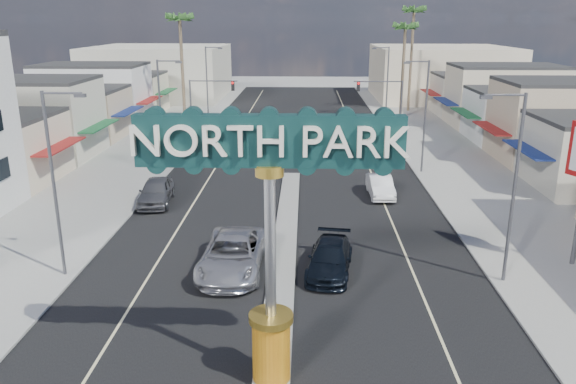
# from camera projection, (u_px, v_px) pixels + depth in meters

# --- Properties ---
(ground) EXTENTS (160.00, 160.00, 0.00)m
(ground) POSITION_uv_depth(u_px,v_px,m) (292.00, 172.00, 46.23)
(ground) COLOR gray
(ground) RESTS_ON ground
(road) EXTENTS (20.00, 120.00, 0.01)m
(road) POSITION_uv_depth(u_px,v_px,m) (292.00, 172.00, 46.23)
(road) COLOR black
(road) RESTS_ON ground
(median_island) EXTENTS (1.30, 30.00, 0.16)m
(median_island) POSITION_uv_depth(u_px,v_px,m) (285.00, 246.00, 30.93)
(median_island) COLOR gray
(median_island) RESTS_ON ground
(sidewalk_left) EXTENTS (8.00, 120.00, 0.12)m
(sidewalk_left) POSITION_uv_depth(u_px,v_px,m) (124.00, 170.00, 46.64)
(sidewalk_left) COLOR gray
(sidewalk_left) RESTS_ON ground
(sidewalk_right) EXTENTS (8.00, 120.00, 0.12)m
(sidewalk_right) POSITION_uv_depth(u_px,v_px,m) (463.00, 172.00, 45.79)
(sidewalk_right) COLOR gray
(sidewalk_right) RESTS_ON ground
(storefront_row_left) EXTENTS (12.00, 42.00, 6.00)m
(storefront_row_left) POSITION_uv_depth(u_px,v_px,m) (65.00, 110.00, 58.49)
(storefront_row_left) COLOR beige
(storefront_row_left) RESTS_ON ground
(storefront_row_right) EXTENTS (12.00, 42.00, 6.00)m
(storefront_row_right) POSITION_uv_depth(u_px,v_px,m) (531.00, 112.00, 57.03)
(storefront_row_right) COLOR #B7B29E
(storefront_row_right) RESTS_ON ground
(backdrop_far_left) EXTENTS (20.00, 20.00, 8.00)m
(backdrop_far_left) POSITION_uv_depth(u_px,v_px,m) (160.00, 72.00, 88.70)
(backdrop_far_left) COLOR #B7B29E
(backdrop_far_left) RESTS_ON ground
(backdrop_far_right) EXTENTS (20.00, 20.00, 8.00)m
(backdrop_far_right) POSITION_uv_depth(u_px,v_px,m) (440.00, 73.00, 87.36)
(backdrop_far_right) COLOR beige
(backdrop_far_right) RESTS_ON ground
(gateway_sign) EXTENTS (8.20, 1.50, 9.15)m
(gateway_sign) POSITION_uv_depth(u_px,v_px,m) (270.00, 221.00, 17.73)
(gateway_sign) COLOR #B4580D
(gateway_sign) RESTS_ON median_island
(traffic_signal_left) EXTENTS (5.09, 0.45, 6.00)m
(traffic_signal_left) POSITION_uv_depth(u_px,v_px,m) (208.00, 97.00, 58.62)
(traffic_signal_left) COLOR #47474C
(traffic_signal_left) RESTS_ON ground
(traffic_signal_right) EXTENTS (5.09, 0.45, 6.00)m
(traffic_signal_right) POSITION_uv_depth(u_px,v_px,m) (384.00, 97.00, 58.06)
(traffic_signal_right) COLOR #47474C
(traffic_signal_right) RESTS_ON ground
(streetlight_l_near) EXTENTS (2.03, 0.22, 9.00)m
(streetlight_l_near) POSITION_uv_depth(u_px,v_px,m) (56.00, 176.00, 25.96)
(streetlight_l_near) COLOR #47474C
(streetlight_l_near) RESTS_ON ground
(streetlight_l_mid) EXTENTS (2.03, 0.22, 9.00)m
(streetlight_l_mid) POSITION_uv_depth(u_px,v_px,m) (162.00, 110.00, 45.06)
(streetlight_l_mid) COLOR #47474C
(streetlight_l_mid) RESTS_ON ground
(streetlight_l_far) EXTENTS (2.03, 0.22, 9.00)m
(streetlight_l_far) POSITION_uv_depth(u_px,v_px,m) (208.00, 81.00, 66.07)
(streetlight_l_far) COLOR #47474C
(streetlight_l_far) RESTS_ON ground
(streetlight_r_near) EXTENTS (2.03, 0.22, 9.00)m
(streetlight_r_near) POSITION_uv_depth(u_px,v_px,m) (512.00, 180.00, 25.32)
(streetlight_r_near) COLOR #47474C
(streetlight_r_near) RESTS_ON ground
(streetlight_r_mid) EXTENTS (2.03, 0.22, 9.00)m
(streetlight_r_mid) POSITION_uv_depth(u_px,v_px,m) (423.00, 111.00, 44.42)
(streetlight_r_mid) COLOR #47474C
(streetlight_r_mid) RESTS_ON ground
(streetlight_r_far) EXTENTS (2.03, 0.22, 9.00)m
(streetlight_r_far) POSITION_uv_depth(u_px,v_px,m) (386.00, 81.00, 65.43)
(streetlight_r_far) COLOR #47474C
(streetlight_r_far) RESTS_ON ground
(palm_left_far) EXTENTS (2.60, 2.60, 13.10)m
(palm_left_far) POSITION_uv_depth(u_px,v_px,m) (180.00, 24.00, 62.34)
(palm_left_far) COLOR brown
(palm_left_far) RESTS_ON ground
(palm_right_mid) EXTENTS (2.60, 2.60, 12.10)m
(palm_right_mid) POSITION_uv_depth(u_px,v_px,m) (405.00, 31.00, 67.54)
(palm_right_mid) COLOR brown
(palm_right_mid) RESTS_ON ground
(palm_right_far) EXTENTS (2.60, 2.60, 14.10)m
(palm_right_far) POSITION_uv_depth(u_px,v_px,m) (414.00, 16.00, 72.68)
(palm_right_far) COLOR brown
(palm_right_far) RESTS_ON ground
(suv_left) EXTENTS (3.17, 6.54, 1.79)m
(suv_left) POSITION_uv_depth(u_px,v_px,m) (233.00, 254.00, 27.77)
(suv_left) COLOR #B6B5BA
(suv_left) RESTS_ON ground
(suv_right) EXTENTS (2.70, 5.27, 1.46)m
(suv_right) POSITION_uv_depth(u_px,v_px,m) (330.00, 258.00, 27.67)
(suv_right) COLOR black
(suv_right) RESTS_ON ground
(car_parked_left) EXTENTS (2.46, 5.22, 1.72)m
(car_parked_left) POSITION_uv_depth(u_px,v_px,m) (156.00, 191.00, 38.02)
(car_parked_left) COLOR #5C5C60
(car_parked_left) RESTS_ON ground
(car_parked_right) EXTENTS (1.68, 4.52, 1.48)m
(car_parked_right) POSITION_uv_depth(u_px,v_px,m) (380.00, 186.00, 39.64)
(car_parked_right) COLOR white
(car_parked_right) RESTS_ON ground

